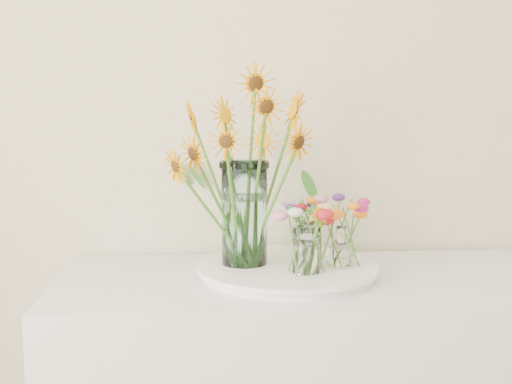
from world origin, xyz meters
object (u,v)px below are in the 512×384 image
at_px(small_vase_c, 310,239).
at_px(mason_jar, 244,213).
at_px(small_vase_a, 306,251).
at_px(small_vase_b, 341,246).
at_px(tray, 287,271).

bearing_deg(small_vase_c, mason_jar, -157.80).
bearing_deg(small_vase_a, small_vase_b, 33.15).
height_order(tray, small_vase_c, small_vase_c).
xyz_separation_m(tray, small_vase_c, (0.08, 0.10, 0.07)).
bearing_deg(tray, small_vase_c, 52.28).
bearing_deg(mason_jar, tray, -9.76).
distance_m(tray, small_vase_b, 0.17).
bearing_deg(tray, mason_jar, 170.24).
height_order(mason_jar, small_vase_b, mason_jar).
height_order(tray, small_vase_a, small_vase_a).
xyz_separation_m(mason_jar, small_vase_a, (0.16, -0.11, -0.09)).
distance_m(small_vase_a, small_vase_b, 0.13).
bearing_deg(small_vase_b, mason_jar, 172.42).
bearing_deg(small_vase_a, tray, 115.49).
bearing_deg(small_vase_b, small_vase_a, -146.85).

